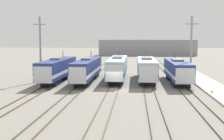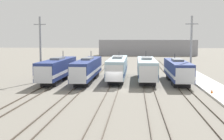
# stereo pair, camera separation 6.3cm
# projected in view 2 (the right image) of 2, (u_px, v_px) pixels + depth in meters

# --- Properties ---
(ground_plane) EXTENTS (400.00, 400.00, 0.00)m
(ground_plane) POSITION_uv_depth(u_px,v_px,m) (114.00, 89.00, 45.95)
(ground_plane) COLOR slate
(rail_pair_far_left) EXTENTS (1.50, 120.00, 0.15)m
(rail_pair_far_left) POSITION_uv_depth(u_px,v_px,m) (46.00, 88.00, 46.70)
(rail_pair_far_left) COLOR #4C4238
(rail_pair_far_left) RESTS_ON ground_plane
(rail_pair_center_left) EXTENTS (1.51, 120.00, 0.15)m
(rail_pair_center_left) POSITION_uv_depth(u_px,v_px,m) (79.00, 88.00, 46.32)
(rail_pair_center_left) COLOR #4C4238
(rail_pair_center_left) RESTS_ON ground_plane
(rail_pair_center) EXTENTS (1.51, 120.00, 0.15)m
(rail_pair_center) POSITION_uv_depth(u_px,v_px,m) (114.00, 89.00, 45.94)
(rail_pair_center) COLOR #4C4238
(rail_pair_center) RESTS_ON ground_plane
(rail_pair_center_right) EXTENTS (1.51, 120.00, 0.15)m
(rail_pair_center_right) POSITION_uv_depth(u_px,v_px,m) (149.00, 89.00, 45.56)
(rail_pair_center_right) COLOR #4C4238
(rail_pair_center_right) RESTS_ON ground_plane
(rail_pair_far_right) EXTENTS (1.50, 120.00, 0.15)m
(rail_pair_far_right) POSITION_uv_depth(u_px,v_px,m) (184.00, 90.00, 45.18)
(rail_pair_far_right) COLOR #4C4238
(rail_pair_far_right) RESTS_ON ground_plane
(locomotive_far_left) EXTENTS (3.01, 18.12, 5.18)m
(locomotive_far_left) POSITION_uv_depth(u_px,v_px,m) (57.00, 69.00, 53.65)
(locomotive_far_left) COLOR black
(locomotive_far_left) RESTS_ON ground_plane
(locomotive_center_left) EXTENTS (2.81, 19.45, 5.16)m
(locomotive_center_left) POSITION_uv_depth(u_px,v_px,m) (87.00, 69.00, 53.73)
(locomotive_center_left) COLOR black
(locomotive_center_left) RESTS_ON ground_plane
(locomotive_center) EXTENTS (2.96, 19.53, 4.92)m
(locomotive_center) POSITION_uv_depth(u_px,v_px,m) (118.00, 68.00, 56.00)
(locomotive_center) COLOR #232326
(locomotive_center) RESTS_ON ground_plane
(locomotive_center_right) EXTENTS (3.08, 17.82, 5.16)m
(locomotive_center_right) POSITION_uv_depth(u_px,v_px,m) (147.00, 69.00, 54.25)
(locomotive_center_right) COLOR #232326
(locomotive_center_right) RESTS_ON ground_plane
(locomotive_far_right) EXTENTS (3.01, 16.97, 4.76)m
(locomotive_far_right) POSITION_uv_depth(u_px,v_px,m) (178.00, 71.00, 52.21)
(locomotive_far_right) COLOR black
(locomotive_far_right) RESTS_ON ground_plane
(catenary_tower_left) EXTENTS (2.10, 0.34, 11.18)m
(catenary_tower_left) POSITION_uv_depth(u_px,v_px,m) (40.00, 48.00, 53.52)
(catenary_tower_left) COLOR gray
(catenary_tower_left) RESTS_ON ground_plane
(catenary_tower_right) EXTENTS (2.10, 0.34, 11.18)m
(catenary_tower_right) POSITION_uv_depth(u_px,v_px,m) (191.00, 49.00, 51.63)
(catenary_tower_right) COLOR gray
(catenary_tower_right) RESTS_ON ground_plane
(platform) EXTENTS (4.00, 120.00, 0.27)m
(platform) POSITION_uv_depth(u_px,v_px,m) (216.00, 90.00, 44.84)
(platform) COLOR beige
(platform) RESTS_ON ground_plane
(traffic_cone) EXTENTS (0.34, 0.34, 0.52)m
(traffic_cone) POSITION_uv_depth(u_px,v_px,m) (212.00, 91.00, 41.19)
(traffic_cone) COLOR orange
(traffic_cone) RESTS_ON platform
(depot_building) EXTENTS (41.72, 9.12, 6.88)m
(depot_building) POSITION_uv_depth(u_px,v_px,m) (147.00, 48.00, 136.31)
(depot_building) COLOR gray
(depot_building) RESTS_ON ground_plane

